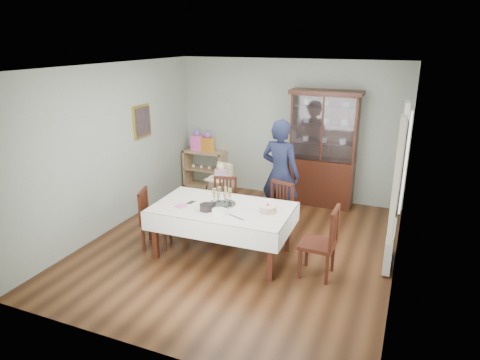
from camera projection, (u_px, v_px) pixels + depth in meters
The scene contains 25 objects.
floor at pixel (240, 246), 6.63m from camera, with size 5.00×5.00×0.00m, color #593319.
room_shell at pixel (253, 131), 6.55m from camera, with size 5.00×5.00×5.00m.
dining_table at pixel (223, 230), 6.27m from camera, with size 2.03×1.20×0.76m.
china_cabinet at pixel (323, 147), 7.98m from camera, with size 1.30×0.48×2.18m.
sideboard at pixel (205, 169), 9.13m from camera, with size 0.90×0.38×0.80m.
picture_frame at pixel (142, 121), 7.61m from camera, with size 0.04×0.48×0.58m, color gold.
window at pixel (405, 160), 5.59m from camera, with size 0.04×1.02×1.22m, color white.
curtain_left at pixel (397, 181), 5.10m from camera, with size 0.07×0.30×1.55m, color silver.
curtain_right at pixel (402, 155), 6.19m from camera, with size 0.07×0.30×1.55m, color silver.
radiator at pixel (390, 245), 6.01m from camera, with size 0.10×0.80×0.55m, color white.
chair_far_left at pixel (224, 216), 7.08m from camera, with size 0.49×0.49×0.89m.
chair_far_right at pixel (275, 224), 6.72m from camera, with size 0.52×0.52×0.94m.
chair_end_left at pixel (156, 229), 6.58m from camera, with size 0.51×0.51×0.90m.
chair_end_right at pixel (318, 255), 5.74m from camera, with size 0.46×0.46×1.00m.
woman at pixel (280, 174), 7.06m from camera, with size 0.67×0.44×1.85m, color black.
high_chair at pixel (221, 195), 7.68m from camera, with size 0.53×0.53×0.98m.
champagne_tray at pixel (222, 200), 6.19m from camera, with size 0.40×0.40×0.24m.
birthday_cake at pixel (268, 209), 5.93m from camera, with size 0.28×0.28×0.19m.
plate_stack_dark at pixel (206, 207), 6.01m from camera, with size 0.19×0.19×0.09m, color black.
plate_stack_white at pixel (219, 212), 5.85m from camera, with size 0.19×0.19×0.08m, color white.
napkin_stack at pixel (181, 206), 6.15m from camera, with size 0.13×0.13×0.02m, color #FF5DB9.
cutlery at pixel (189, 202), 6.31m from camera, with size 0.10×0.15×0.01m, color silver, non-canonical shape.
cake_knife at pixel (236, 217), 5.78m from camera, with size 0.29×0.03×0.01m, color silver.
gift_bag_pink at pixel (197, 141), 8.98m from camera, with size 0.24×0.15×0.44m.
gift_bag_orange at pixel (208, 143), 8.89m from camera, with size 0.26×0.22×0.42m.
Camera 1 is at (2.27, -5.50, 3.09)m, focal length 32.00 mm.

